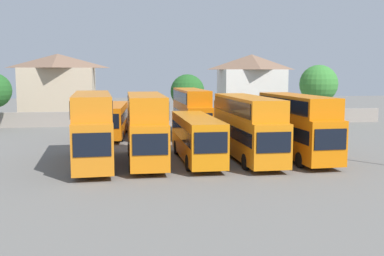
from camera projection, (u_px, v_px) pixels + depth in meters
The scene contains 15 objects.
ground at pixel (173, 131), 51.96m from camera, with size 140.00×140.00×0.00m, color slate.
depot_boundary_wall at pixel (168, 118), 57.89m from camera, with size 56.00×0.50×1.80m, color gray.
bus_1 at pixel (93, 125), 32.87m from camera, with size 3.19×11.42×5.07m.
bus_2 at pixel (146, 125), 33.46m from camera, with size 2.61×10.29×4.97m.
bus_3 at pixel (197, 136), 34.17m from camera, with size 2.63×10.61×3.31m.
bus_4 at pixel (247, 124), 34.94m from camera, with size 2.84×11.72×4.74m.
bus_5 at pixel (297, 123), 35.24m from camera, with size 2.97×10.70×4.83m.
bus_6 at pixel (112, 118), 47.31m from camera, with size 3.32×11.43×3.30m.
bus_7 at pixel (148, 118), 47.90m from camera, with size 3.13×11.59×3.26m.
bus_8 at pixel (191, 110), 47.84m from camera, with size 2.65×11.11×4.81m.
bus_9 at pixel (239, 117), 48.48m from camera, with size 3.34×10.66×3.37m.
house_terrace_left at pixel (59, 87), 63.06m from camera, with size 9.86×8.03×9.01m.
house_terrace_centre at pixel (251, 86), 67.18m from camera, with size 9.26×6.75×9.08m.
tree_left_of_lot at pixel (187, 91), 60.38m from camera, with size 4.42×4.42×6.29m.
tree_right_of_lot at pixel (319, 84), 58.11m from camera, with size 4.76×4.76×7.46m.
Camera 1 is at (-5.27, -33.32, 6.56)m, focal length 43.59 mm.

